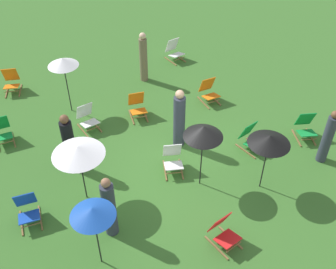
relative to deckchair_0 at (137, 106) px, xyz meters
The scene contains 22 objects.
ground_plane 3.01m from the deckchair_0, 83.47° to the right, with size 40.00×40.00×0.00m, color #386B28.
deckchair_0 is the anchor object (origin of this frame).
deckchair_1 4.54m from the deckchair_0, 141.08° to the left, with size 0.61×0.84×0.83m.
deckchair_2 5.05m from the deckchair_0, 32.83° to the right, with size 0.65×0.86×0.83m.
deckchair_3 4.00m from the deckchair_0, behind, with size 0.53×0.79×0.83m.
deckchair_4 1.58m from the deckchair_0, behind, with size 0.64×0.85×0.83m.
deckchair_5 4.68m from the deckchair_0, 140.78° to the right, with size 0.49×0.76×0.83m.
deckchair_6 5.17m from the deckchair_0, 86.23° to the right, with size 0.67×0.86×0.83m.
deckchair_7 2.41m from the deckchair_0, ahead, with size 0.55×0.80×0.83m.
deckchair_8 3.61m from the deckchair_0, 45.69° to the right, with size 0.68×0.87×0.83m.
deckchair_9 3.72m from the deckchair_0, 50.36° to the left, with size 0.65×0.86×0.83m.
deckchair_11 2.60m from the deckchair_0, 86.56° to the right, with size 0.64×0.85×0.83m.
umbrella_0 3.75m from the deckchair_0, 128.93° to the right, with size 1.23×1.23×1.71m.
umbrella_1 3.67m from the deckchair_0, 79.56° to the right, with size 0.95×0.95×1.90m.
umbrella_2 4.64m from the deckchair_0, 63.18° to the right, with size 1.02×1.02×1.71m.
umbrella_3 5.38m from the deckchair_0, 116.42° to the right, with size 0.90×0.90×1.78m.
umbrella_4 2.56m from the deckchair_0, 151.77° to the left, with size 0.91×0.91×1.89m.
person_0 2.83m from the deckchair_0, 146.46° to the right, with size 0.40×0.40×1.74m.
person_1 5.57m from the deckchair_0, 42.16° to the right, with size 0.37×0.37×1.66m.
person_2 1.89m from the deckchair_0, 67.44° to the right, with size 0.33×0.33×1.83m.
person_3 2.16m from the deckchair_0, 66.02° to the left, with size 0.38×0.38×1.79m.
person_4 4.44m from the deckchair_0, 115.41° to the right, with size 0.41×0.41×1.73m.
Camera 1 is at (-3.09, -6.84, 7.76)m, focal length 43.28 mm.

